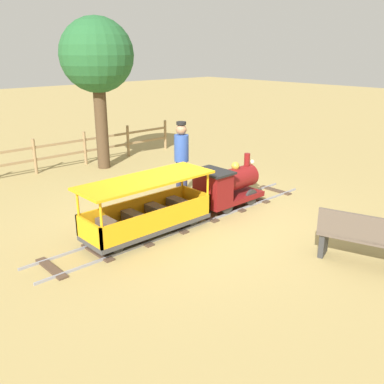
{
  "coord_description": "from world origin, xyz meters",
  "views": [
    {
      "loc": [
        5.42,
        -4.97,
        3.03
      ],
      "look_at": [
        0.0,
        0.0,
        0.55
      ],
      "focal_mm": 40.0,
      "sensor_mm": 36.0,
      "label": 1
    }
  ],
  "objects": [
    {
      "name": "oak_tree_near",
      "position": [
        -4.31,
        0.77,
        2.81
      ],
      "size": [
        1.84,
        1.84,
        3.79
      ],
      "color": "#4C3823",
      "rests_on": "ground_plane"
    },
    {
      "name": "passenger_car",
      "position": [
        0.0,
        -1.01,
        0.42
      ],
      "size": [
        0.84,
        2.35,
        0.97
      ],
      "color": "#3F3F3F",
      "rests_on": "ground_plane"
    },
    {
      "name": "park_bench",
      "position": [
        2.95,
        0.68,
        0.42
      ],
      "size": [
        1.36,
        0.78,
        0.82
      ],
      "color": "brown",
      "rests_on": "ground_plane"
    },
    {
      "name": "fence_section",
      "position": [
        -4.97,
        -0.11,
        0.48
      ],
      "size": [
        0.08,
        7.13,
        0.9
      ],
      "color": "#93754C",
      "rests_on": "ground_plane"
    },
    {
      "name": "locomotive",
      "position": [
        0.0,
        0.91,
        0.48
      ],
      "size": [
        0.74,
        1.45,
        0.99
      ],
      "color": "maroon",
      "rests_on": "ground_plane"
    },
    {
      "name": "track",
      "position": [
        0.0,
        -0.11,
        0.02
      ],
      "size": [
        0.78,
        6.05,
        0.04
      ],
      "color": "gray",
      "rests_on": "ground_plane"
    },
    {
      "name": "ground_plane",
      "position": [
        0.0,
        0.0,
        0.0
      ],
      "size": [
        60.0,
        60.0,
        0.0
      ],
      "primitive_type": "plane",
      "color": "#A38C51"
    },
    {
      "name": "conductor_person",
      "position": [
        -1.1,
        0.71,
        0.96
      ],
      "size": [
        0.3,
        0.3,
        1.62
      ],
      "color": "#282D47",
      "rests_on": "ground_plane"
    }
  ]
}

